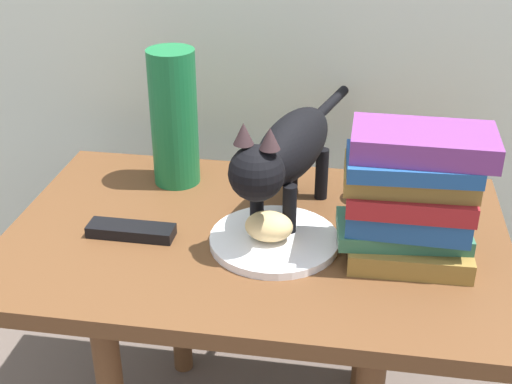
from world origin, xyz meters
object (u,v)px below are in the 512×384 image
Objects in this scene: candle_jar at (378,181)px; plate at (274,240)px; green_vase at (174,118)px; cat at (286,152)px; bread_roll at (269,226)px; side_table at (256,266)px; book_stack at (411,197)px; tv_remote at (131,231)px.

plate is at bearing -132.18° from candle_jar.
plate is 0.82× the size of green_vase.
cat is at bearing -147.52° from candle_jar.
cat is at bearing 80.57° from bread_roll.
candle_jar is (0.18, 0.20, -0.00)m from bread_roll.
side_table is 0.32m from green_vase.
candle_jar is (0.17, 0.19, 0.03)m from plate.
book_stack is 0.47m from tv_remote.
tv_remote reaches higher than side_table.
book_stack is at bearing -76.88° from candle_jar.
green_vase is at bearing 135.19° from bread_roll.
side_table is 0.09m from plate.
candle_jar reaches higher than side_table.
cat reaches higher than candle_jar.
bread_roll is (0.03, -0.04, 0.11)m from side_table.
cat reaches higher than side_table.
cat is 1.75× the size of green_vase.
side_table is at bearing 170.91° from book_stack.
green_vase is at bearing 84.04° from tv_remote.
cat is at bearing 84.85° from plate.
green_vase reaches higher than plate.
bread_roll is at bearing -128.80° from plate.
green_vase is at bearing 154.06° from book_stack.
bread_roll is 0.53× the size of tv_remote.
plate is 0.47× the size of cat.
side_table is at bearing 140.17° from plate.
book_stack reaches higher than tv_remote.
plate is 0.15m from cat.
candle_jar is at bearing 32.48° from cat.
side_table is 0.31m from book_stack.
plate is at bearing 177.33° from book_stack.
bread_roll reaches higher than tv_remote.
cat is at bearing 21.47° from tv_remote.
green_vase is at bearing 137.61° from plate.
cat is (0.02, 0.09, 0.09)m from bread_roll.
bread_roll is 0.27m from candle_jar.
green_vase is (-0.19, 0.17, 0.20)m from side_table.
book_stack is at bearing -24.34° from cat.
green_vase is (-0.44, 0.21, 0.02)m from book_stack.
bread_roll is 0.13m from cat.
plate reaches higher than side_table.
bread_roll is at bearing -44.81° from green_vase.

